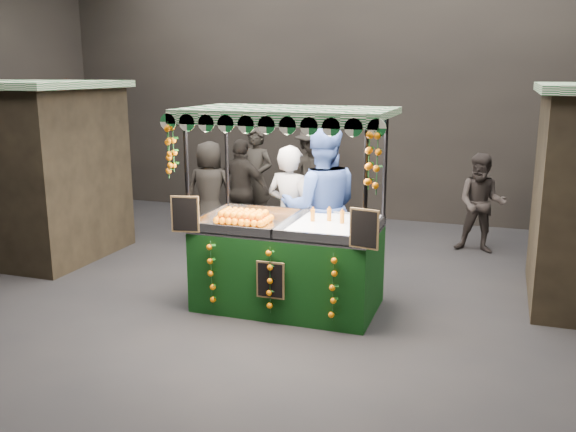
% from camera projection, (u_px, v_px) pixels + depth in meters
% --- Properties ---
extents(ground, '(12.00, 12.00, 0.00)m').
position_uv_depth(ground, '(262.00, 308.00, 7.41)').
color(ground, black).
rests_on(ground, ground).
extents(market_hall, '(12.10, 10.10, 5.05)m').
position_uv_depth(market_hall, '(259.00, 9.00, 6.64)').
color(market_hall, black).
rests_on(market_hall, ground).
extents(neighbour_stall_left, '(3.00, 2.20, 2.60)m').
position_uv_depth(neighbour_stall_left, '(14.00, 168.00, 9.42)').
color(neighbour_stall_left, black).
rests_on(neighbour_stall_left, ground).
extents(juice_stall, '(2.41, 1.42, 2.34)m').
position_uv_depth(juice_stall, '(288.00, 248.00, 7.27)').
color(juice_stall, black).
rests_on(juice_stall, ground).
extents(vendor_grey, '(0.74, 0.56, 1.82)m').
position_uv_depth(vendor_grey, '(290.00, 214.00, 8.16)').
color(vendor_grey, slate).
rests_on(vendor_grey, ground).
extents(vendor_blue, '(1.23, 1.09, 2.11)m').
position_uv_depth(vendor_blue, '(321.00, 208.00, 7.90)').
color(vendor_blue, navy).
rests_on(vendor_blue, ground).
extents(shopper_0, '(0.71, 0.53, 1.79)m').
position_uv_depth(shopper_0, '(256.00, 179.00, 10.89)').
color(shopper_0, black).
rests_on(shopper_0, ground).
extents(shopper_1, '(0.78, 0.63, 1.53)m').
position_uv_depth(shopper_1, '(481.00, 203.00, 9.52)').
color(shopper_1, '#2B2523').
rests_on(shopper_1, ground).
extents(shopper_2, '(1.03, 0.55, 1.68)m').
position_uv_depth(shopper_2, '(242.00, 190.00, 10.18)').
color(shopper_2, black).
rests_on(shopper_2, ground).
extents(shopper_3, '(1.35, 1.28, 1.83)m').
position_uv_depth(shopper_3, '(313.00, 176.00, 11.08)').
color(shopper_3, '#2A2722').
rests_on(shopper_3, ground).
extents(shopper_4, '(0.86, 0.62, 1.64)m').
position_uv_depth(shopper_4, '(210.00, 191.00, 10.18)').
color(shopper_4, black).
rests_on(shopper_4, ground).
extents(shopper_5, '(1.16, 1.41, 1.51)m').
position_uv_depth(shopper_5, '(569.00, 223.00, 8.37)').
color(shopper_5, '#2A2522').
rests_on(shopper_5, ground).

